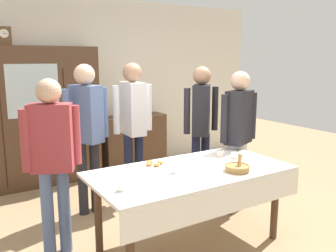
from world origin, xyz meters
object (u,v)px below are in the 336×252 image
Objects in this scene: tea_cup_far_left at (175,171)px; pastry_plate at (154,165)px; person_behind_table_right at (52,151)px; bookshelf_low at (134,141)px; person_beside_shelf at (87,124)px; wall_cabinet at (32,117)px; tea_cup_front_edge at (122,188)px; person_by_cabinet at (201,119)px; spoon_back_edge at (160,175)px; dining_table at (193,181)px; tea_cup_near_right at (235,156)px; person_near_right_end at (239,127)px; book_stack at (134,114)px; spoon_front_edge at (106,177)px; tea_cup_mid_right at (220,153)px; mantel_clock at (4,36)px; person_behind_table_left at (133,118)px; bread_basket at (237,168)px.

tea_cup_far_left is 0.30m from pastry_plate.
bookshelf_low is at bearing 48.62° from person_behind_table_right.
person_behind_table_right is at bearing -128.68° from person_beside_shelf.
tea_cup_front_edge is at bearing -87.36° from wall_cabinet.
pastry_plate is at bearing -147.88° from person_by_cabinet.
spoon_back_edge is (-1.03, -2.59, 0.34)m from bookshelf_low.
tea_cup_far_left is at bearing 176.96° from dining_table.
tea_cup_near_right is 0.54m from person_near_right_end.
tea_cup_far_left is 1.11m from person_behind_table_right.
person_beside_shelf is at bearing -75.93° from wall_cabinet.
person_beside_shelf reaches higher than person_behind_table_right.
book_stack reaches higher than dining_table.
spoon_front_edge is (0.02, 0.37, -0.02)m from tea_cup_front_edge.
book_stack is at bearing 85.94° from tea_cup_mid_right.
pastry_plate is at bearing -67.74° from mantel_clock.
spoon_back_edge is at bearing -111.65° from bookshelf_low.
tea_cup_front_edge is (-1.48, -2.77, 0.36)m from bookshelf_low.
wall_cabinet is 2.68m from tea_cup_far_left.
person_beside_shelf is (-1.10, 1.01, 0.27)m from tea_cup_mid_right.
tea_cup_front_edge is 1.43m from person_beside_shelf.
person_behind_table_left is (0.29, 1.02, 0.29)m from pastry_plate.
tea_cup_front_edge is 0.49m from spoon_back_edge.
book_stack reaches higher than tea_cup_mid_right.
bookshelf_low reaches higher than tea_cup_mid_right.
dining_table is 15.72× the size of spoon_back_edge.
mantel_clock is at bearing 91.31° from person_behind_table_right.
wall_cabinet is at bearing 104.07° from person_beside_shelf.
tea_cup_front_edge is at bearing -81.72° from mantel_clock.
bookshelf_low is at bearing 71.29° from tea_cup_far_left.
book_stack is 1.78× the size of spoon_back_edge.
wall_cabinet reaches higher than tea_cup_front_edge.
tea_cup_mid_right is 0.46× the size of pastry_plate.
person_behind_table_left reaches higher than bread_basket.
book_stack is at bearing 1.80° from wall_cabinet.
spoon_back_edge is 0.98m from person_behind_table_right.
tea_cup_mid_right is at bearing -58.44° from wall_cabinet.
tea_cup_front_edge is at bearing -166.43° from tea_cup_far_left.
person_beside_shelf is (0.33, -1.33, 0.08)m from wall_cabinet.
tea_cup_far_left is 1.00× the size of tea_cup_front_edge.
spoon_back_edge and spoon_front_edge have the same top height.
tea_cup_near_right is (-0.10, -2.55, 0.36)m from bookshelf_low.
person_behind_table_left is (0.24, 1.32, 0.27)m from tea_cup_far_left.
mantel_clock is at bearing -178.44° from book_stack.
bookshelf_low is 8.93× the size of spoon_back_edge.
bookshelf_low reaches higher than tea_cup_near_right.
spoon_back_edge is (-0.09, -0.26, -0.01)m from pastry_plate.
spoon_front_edge is (-1.46, -2.41, -0.12)m from book_stack.
spoon_back_edge is 1.36m from person_near_right_end.
person_behind_table_left reaches higher than tea_cup_front_edge.
person_behind_table_right is at bearing 163.89° from pastry_plate.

